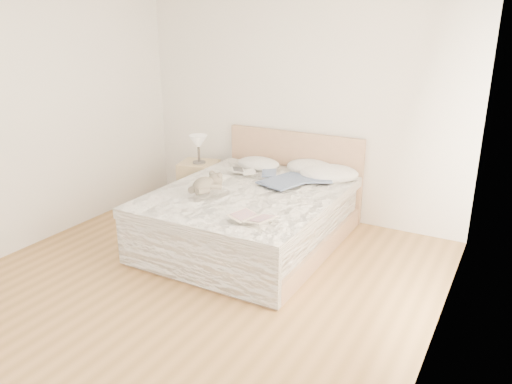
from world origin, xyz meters
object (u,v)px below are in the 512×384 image
Objects in this scene: photo_book at (244,172)px; childrens_book at (252,218)px; nightstand at (200,184)px; bed at (253,215)px; table_lamp at (198,143)px; teddy_bear at (204,191)px.

photo_book and childrens_book have the same top height.
nightstand is 1.55× the size of childrens_book.
childrens_book is at bearing -42.34° from nightstand.
bed is at bearing -85.51° from photo_book.
nightstand is (-1.15, 0.66, -0.03)m from bed.
table_lamp is at bearing 150.61° from bed.
photo_book is (0.81, -0.28, 0.35)m from nightstand.
childrens_book is at bearing -42.28° from table_lamp.
photo_book is (0.79, -0.26, -0.18)m from table_lamp.
photo_book reaches higher than nightstand.
bed is 1.32m from nightstand.
bed is at bearing -29.39° from table_lamp.
bed reaches higher than nightstand.
table_lamp is 1.04× the size of teddy_bear.
bed reaches higher than photo_book.
bed is at bearing -29.85° from nightstand.
table_lamp is 0.85m from photo_book.
teddy_bear reaches higher than childrens_book.
table_lamp reaches higher than childrens_book.
childrens_book is at bearing -60.99° from bed.
teddy_bear is (0.81, -1.07, -0.16)m from table_lamp.
table_lamp reaches higher than teddy_bear.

